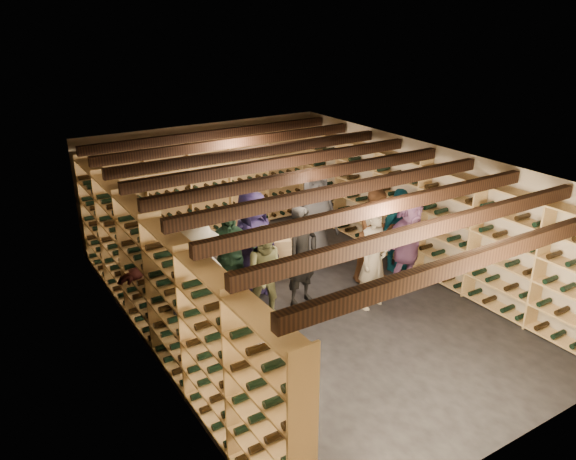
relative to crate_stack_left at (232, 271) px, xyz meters
The scene contains 22 objects.
ground 1.52m from the crate_stack_left, 60.06° to the right, with size 8.00×8.00×0.00m, color black.
walls 1.77m from the crate_stack_left, 60.06° to the right, with size 5.52×8.02×2.40m.
ceiling 2.62m from the crate_stack_left, 60.06° to the right, with size 5.50×8.00×0.01m, color beige.
ceiling_joists 2.50m from the crate_stack_left, 60.06° to the right, with size 5.40×7.12×0.18m.
wine_rack_left 2.38m from the crate_stack_left, 144.48° to the right, with size 0.32×7.50×2.15m.
wine_rack_right 3.66m from the crate_stack_left, 21.39° to the right, with size 0.32×7.50×2.15m.
wine_rack_back 2.76m from the crate_stack_left, 73.51° to the left, with size 4.70×0.30×2.15m.
crate_stack_left is the anchor object (origin of this frame).
crate_stack_right 0.96m from the crate_stack_left, ahead, with size 0.59×0.50×0.68m.
crate_loose 2.30m from the crate_stack_left, 25.89° to the left, with size 0.50×0.33×0.17m, color tan.
person_0 2.44m from the crate_stack_left, 127.34° to the right, with size 0.86×0.56×1.76m, color black.
person_1 1.55m from the crate_stack_left, 60.71° to the right, with size 0.63×0.41×1.73m, color black.
person_2 1.49m from the crate_stack_left, 91.82° to the right, with size 0.77×0.60×1.59m, color #62653F.
person_4 3.17m from the crate_stack_left, 20.40° to the right, with size 0.95×0.39×1.62m, color #125D77.
person_5 1.69m from the crate_stack_left, 153.38° to the right, with size 1.50×0.48×1.62m, color brown.
person_6 0.86m from the crate_stack_left, 71.30° to the right, with size 0.92×0.60×1.88m, color #1E173F.
person_7 2.61m from the crate_stack_left, 49.94° to the right, with size 0.63×0.42×1.74m, color gray.
person_8 2.69m from the crate_stack_left, 27.77° to the right, with size 0.85×0.66×1.74m, color #462815.
person_9 1.76m from the crate_stack_left, 133.84° to the right, with size 1.17×0.67×1.81m, color #B4B3A4.
person_10 0.97m from the crate_stack_left, 118.97° to the right, with size 1.02×0.43×1.74m, color #234933.
person_11 3.22m from the crate_stack_left, 30.42° to the right, with size 1.56×0.50×1.68m, color #7D5082.
person_12 1.92m from the crate_stack_left, ahead, with size 0.92×0.60×1.88m, color #39393E.
Camera 1 is at (-4.74, -6.97, 4.73)m, focal length 35.00 mm.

